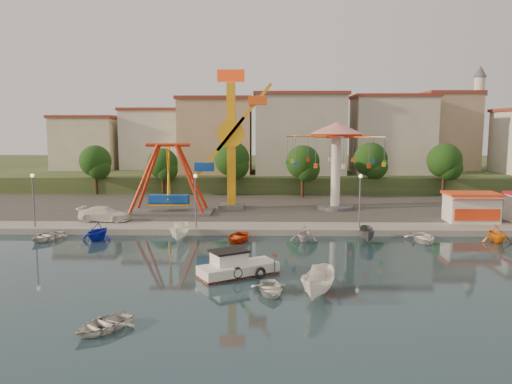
{
  "coord_description": "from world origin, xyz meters",
  "views": [
    {
      "loc": [
        -1.12,
        -35.06,
        10.4
      ],
      "look_at": [
        -2.11,
        14.0,
        4.0
      ],
      "focal_mm": 35.0,
      "sensor_mm": 36.0,
      "label": 1
    }
  ],
  "objects_px": {
    "cabin_motorboat": "(236,268)",
    "kamikaze_tower": "(234,143)",
    "pirate_ship_ride": "(169,180)",
    "wave_swinger": "(336,146)",
    "van": "(104,214)",
    "rowboat_a": "(270,288)",
    "skiff": "(319,283)"
  },
  "relations": [
    {
      "from": "skiff",
      "to": "rowboat_a",
      "type": "bearing_deg",
      "value": -173.04
    },
    {
      "from": "pirate_ship_ride",
      "to": "cabin_motorboat",
      "type": "relative_size",
      "value": 1.7
    },
    {
      "from": "cabin_motorboat",
      "to": "pirate_ship_ride",
      "type": "bearing_deg",
      "value": 81.29
    },
    {
      "from": "cabin_motorboat",
      "to": "van",
      "type": "xyz_separation_m",
      "value": [
        -14.84,
        16.98,
        0.85
      ]
    },
    {
      "from": "pirate_ship_ride",
      "to": "van",
      "type": "relative_size",
      "value": 1.88
    },
    {
      "from": "pirate_ship_ride",
      "to": "skiff",
      "type": "height_order",
      "value": "pirate_ship_ride"
    },
    {
      "from": "pirate_ship_ride",
      "to": "wave_swinger",
      "type": "relative_size",
      "value": 0.86
    },
    {
      "from": "pirate_ship_ride",
      "to": "wave_swinger",
      "type": "distance_m",
      "value": 20.07
    },
    {
      "from": "cabin_motorboat",
      "to": "kamikaze_tower",
      "type": "bearing_deg",
      "value": 63.1
    },
    {
      "from": "kamikaze_tower",
      "to": "rowboat_a",
      "type": "height_order",
      "value": "kamikaze_tower"
    },
    {
      "from": "van",
      "to": "cabin_motorboat",
      "type": "bearing_deg",
      "value": -134.99
    },
    {
      "from": "cabin_motorboat",
      "to": "van",
      "type": "relative_size",
      "value": 1.11
    },
    {
      "from": "rowboat_a",
      "to": "skiff",
      "type": "distance_m",
      "value": 3.08
    },
    {
      "from": "skiff",
      "to": "van",
      "type": "relative_size",
      "value": 0.86
    },
    {
      "from": "kamikaze_tower",
      "to": "van",
      "type": "relative_size",
      "value": 3.11
    },
    {
      "from": "skiff",
      "to": "van",
      "type": "height_order",
      "value": "van"
    },
    {
      "from": "pirate_ship_ride",
      "to": "van",
      "type": "height_order",
      "value": "pirate_ship_ride"
    },
    {
      "from": "wave_swinger",
      "to": "pirate_ship_ride",
      "type": "bearing_deg",
      "value": -170.69
    },
    {
      "from": "wave_swinger",
      "to": "kamikaze_tower",
      "type": "bearing_deg",
      "value": 179.78
    },
    {
      "from": "rowboat_a",
      "to": "skiff",
      "type": "bearing_deg",
      "value": -18.15
    },
    {
      "from": "pirate_ship_ride",
      "to": "kamikaze_tower",
      "type": "relative_size",
      "value": 0.61
    },
    {
      "from": "kamikaze_tower",
      "to": "wave_swinger",
      "type": "relative_size",
      "value": 1.42
    },
    {
      "from": "wave_swinger",
      "to": "cabin_motorboat",
      "type": "relative_size",
      "value": 1.97
    },
    {
      "from": "wave_swinger",
      "to": "van",
      "type": "relative_size",
      "value": 2.19
    },
    {
      "from": "kamikaze_tower",
      "to": "cabin_motorboat",
      "type": "xyz_separation_m",
      "value": [
        1.75,
        -25.47,
        -7.97
      ]
    },
    {
      "from": "cabin_motorboat",
      "to": "rowboat_a",
      "type": "distance_m",
      "value": 4.51
    },
    {
      "from": "pirate_ship_ride",
      "to": "rowboat_a",
      "type": "relative_size",
      "value": 3.08
    },
    {
      "from": "wave_swinger",
      "to": "van",
      "type": "distance_m",
      "value": 27.48
    },
    {
      "from": "wave_swinger",
      "to": "van",
      "type": "xyz_separation_m",
      "value": [
        -25.25,
        -8.45,
        -6.83
      ]
    },
    {
      "from": "pirate_ship_ride",
      "to": "rowboat_a",
      "type": "distance_m",
      "value": 28.74
    },
    {
      "from": "wave_swinger",
      "to": "cabin_motorboat",
      "type": "height_order",
      "value": "wave_swinger"
    },
    {
      "from": "cabin_motorboat",
      "to": "skiff",
      "type": "bearing_deg",
      "value": -70.81
    }
  ]
}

